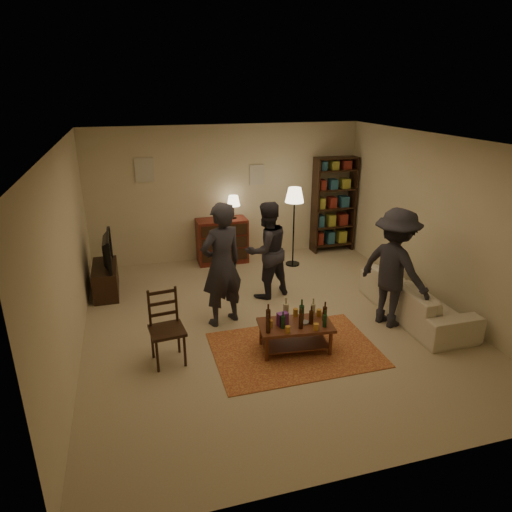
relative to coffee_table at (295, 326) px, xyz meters
name	(u,v)px	position (x,y,z in m)	size (l,w,h in m)	color
floor	(272,322)	(-0.05, 0.82, -0.37)	(6.00, 6.00, 0.00)	#C6B793
room_shell	(195,172)	(-0.70, 3.80, 1.44)	(6.00, 6.00, 6.00)	beige
rug	(295,349)	(0.00, 0.00, -0.36)	(2.20, 1.50, 0.01)	maroon
coffee_table	(295,326)	(0.00, 0.00, 0.00)	(1.03, 0.64, 0.74)	brown
dining_chair	(166,324)	(-1.68, 0.24, 0.15)	(0.47, 0.47, 1.00)	#311D10
tv_stand	(105,272)	(-2.50, 2.62, 0.01)	(0.40, 1.00, 1.06)	#311D10
dresser	(223,240)	(-0.25, 3.53, 0.11)	(1.00, 0.50, 1.36)	maroon
bookshelf	(334,204)	(2.19, 3.60, 0.66)	(0.90, 0.34, 2.02)	#311D10
floor_lamp	(294,200)	(1.07, 2.99, 0.95)	(0.36, 0.36, 1.57)	black
sofa	(416,298)	(2.15, 0.42, -0.07)	(2.08, 0.81, 0.61)	beige
person_left	(222,265)	(-0.77, 1.04, 0.57)	(0.68, 0.45, 1.88)	#27272F
person_right	(267,250)	(0.14, 1.76, 0.45)	(0.80, 0.62, 1.65)	#2A2932
person_by_sofa	(395,268)	(1.65, 0.33, 0.52)	(1.16, 0.66, 1.79)	#24242B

